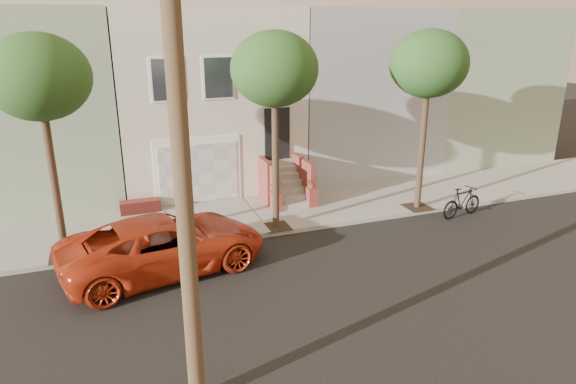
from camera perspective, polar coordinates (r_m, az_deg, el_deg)
name	(u,v)px	position (r m, az deg, el deg)	size (l,w,h in m)	color
ground	(289,291)	(13.67, 0.07, -10.92)	(90.00, 90.00, 0.00)	black
sidewalk	(236,218)	(18.27, -5.80, -2.86)	(40.00, 3.70, 0.15)	gray
house_row	(198,94)	(22.92, -9.89, 10.62)	(33.10, 11.70, 7.00)	beige
tree_left	(39,79)	(15.17, -25.87, 11.21)	(2.70, 2.57, 6.30)	#2D2116
tree_mid	(275,70)	(15.97, -1.48, 13.30)	(2.70, 2.57, 6.30)	#2D2116
tree_right	(429,65)	(18.49, 15.33, 13.40)	(2.70, 2.57, 6.30)	#2D2116
pickup_truck	(164,244)	(14.79, -13.51, -5.66)	(2.61, 5.67, 1.58)	#AD2C12
motorcycle	(462,202)	(19.33, 18.71, -1.05)	(0.52, 1.84, 1.11)	black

